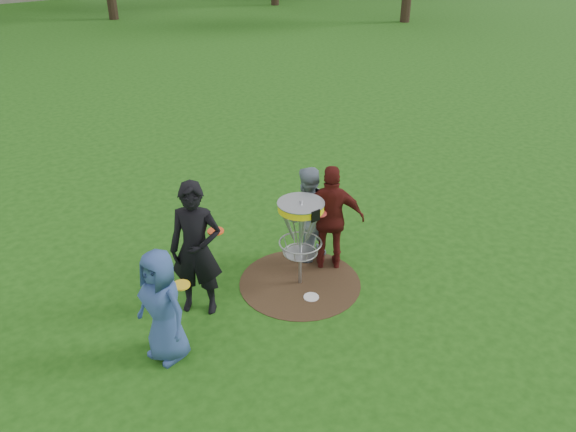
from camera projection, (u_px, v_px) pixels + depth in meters
ground at (300, 283)px, 8.32m from camera, size 100.00×100.00×0.00m
dirt_patch at (300, 283)px, 8.32m from camera, size 1.80×1.80×0.01m
player_blue at (162, 306)px, 6.63m from camera, size 0.67×0.84×1.50m
player_black at (196, 250)px, 7.34m from camera, size 0.83×0.81×1.91m
player_grey at (306, 215)px, 8.56m from camera, size 0.83×0.69×1.54m
player_maroon at (331, 218)px, 8.32m from camera, size 1.02×0.93×1.67m
disc_on_grass at (311, 297)px, 8.00m from camera, size 0.22×0.22×0.02m
disc_golf_basket at (301, 223)px, 7.83m from camera, size 0.66×0.67×1.38m
held_discs at (260, 234)px, 7.58m from camera, size 2.56×0.73×0.27m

